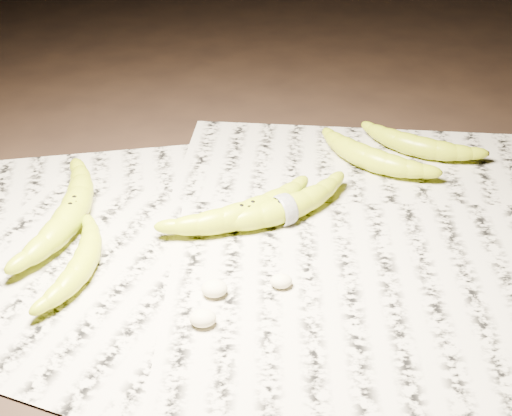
{
  "coord_description": "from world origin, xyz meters",
  "views": [
    {
      "loc": [
        -0.03,
        -0.76,
        0.57
      ],
      "look_at": [
        0.03,
        0.02,
        0.05
      ],
      "focal_mm": 50.0,
      "sensor_mm": 36.0,
      "label": 1
    }
  ],
  "objects": [
    {
      "name": "flesh_chunk_b",
      "position": [
        -0.05,
        -0.15,
        0.02
      ],
      "size": [
        0.03,
        0.03,
        0.02
      ],
      "primitive_type": "ellipsoid",
      "color": "#FCF5C3",
      "rests_on": "newspaper_patch"
    },
    {
      "name": "banana_upper_b",
      "position": [
        0.21,
        0.19,
        0.03
      ],
      "size": [
        0.17,
        0.17,
        0.04
      ],
      "primitive_type": null,
      "rotation": [
        0.0,
        0.0,
        -0.79
      ],
      "color": "#B8BD17",
      "rests_on": "newspaper_patch"
    },
    {
      "name": "flesh_chunk_a",
      "position": [
        -0.03,
        -0.1,
        0.02
      ],
      "size": [
        0.03,
        0.03,
        0.02
      ],
      "primitive_type": "ellipsoid",
      "color": "#FCF5C3",
      "rests_on": "newspaper_patch"
    },
    {
      "name": "newspaper_patch",
      "position": [
        0.01,
        0.0,
        0.0
      ],
      "size": [
        0.9,
        0.7,
        0.01
      ],
      "primitive_type": "cube",
      "color": "beige",
      "rests_on": "ground"
    },
    {
      "name": "ground",
      "position": [
        0.0,
        0.0,
        0.0
      ],
      "size": [
        3.0,
        3.0,
        0.0
      ],
      "primitive_type": "plane",
      "color": "black",
      "rests_on": "ground"
    },
    {
      "name": "banana_upper_a",
      "position": [
        0.3,
        0.22,
        0.03
      ],
      "size": [
        0.18,
        0.15,
        0.03
      ],
      "primitive_type": null,
      "rotation": [
        0.0,
        0.0,
        -0.59
      ],
      "color": "#B8BD17",
      "rests_on": "newspaper_patch"
    },
    {
      "name": "flesh_chunk_c",
      "position": [
        0.05,
        -0.09,
        0.02
      ],
      "size": [
        0.03,
        0.02,
        0.02
      ],
      "primitive_type": "ellipsoid",
      "color": "#FCF5C3",
      "rests_on": "newspaper_patch"
    },
    {
      "name": "banana_center",
      "position": [
        0.01,
        0.05,
        0.03
      ],
      "size": [
        0.21,
        0.15,
        0.04
      ],
      "primitive_type": null,
      "rotation": [
        0.0,
        0.0,
        0.46
      ],
      "color": "#B8BD17",
      "rests_on": "newspaper_patch"
    },
    {
      "name": "banana_left_b",
      "position": [
        -0.2,
        -0.05,
        0.02
      ],
      "size": [
        0.09,
        0.17,
        0.03
      ],
      "primitive_type": null,
      "rotation": [
        0.0,
        0.0,
        1.36
      ],
      "color": "#B8BD17",
      "rests_on": "newspaper_patch"
    },
    {
      "name": "banana_taped",
      "position": [
        0.07,
        0.05,
        0.03
      ],
      "size": [
        0.22,
        0.15,
        0.04
      ],
      "primitive_type": null,
      "rotation": [
        0.0,
        0.0,
        0.47
      ],
      "color": "#B8BD17",
      "rests_on": "newspaper_patch"
    },
    {
      "name": "banana_left_a",
      "position": [
        -0.22,
        0.07,
        0.03
      ],
      "size": [
        0.11,
        0.24,
        0.04
      ],
      "primitive_type": null,
      "rotation": [
        0.0,
        0.0,
        1.4
      ],
      "color": "#B8BD17",
      "rests_on": "newspaper_patch"
    },
    {
      "name": "measuring_tape",
      "position": [
        0.07,
        0.05,
        0.03
      ],
      "size": [
        0.02,
        0.04,
        0.05
      ],
      "primitive_type": "torus",
      "rotation": [
        0.0,
        1.57,
        0.47
      ],
      "color": "white",
      "rests_on": "newspaper_patch"
    }
  ]
}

